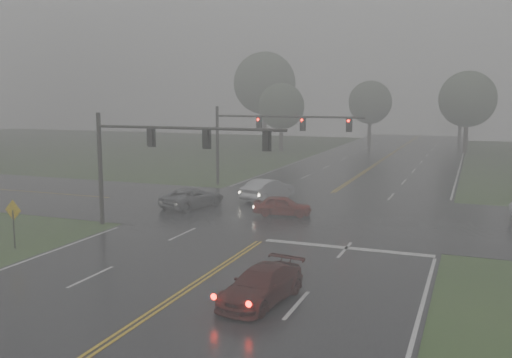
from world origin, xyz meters
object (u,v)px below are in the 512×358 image
at_px(sedan_maroon, 261,302).
at_px(sedan_silver, 268,200).
at_px(signal_gantry_near, 152,148).
at_px(car_grey, 193,207).
at_px(signal_gantry_far, 261,131).
at_px(sedan_red, 283,216).

relative_size(sedan_maroon, sedan_silver, 0.94).
xyz_separation_m(sedan_maroon, signal_gantry_near, (-9.83, 8.74, 4.61)).
distance_m(car_grey, signal_gantry_near, 7.96).
bearing_deg(sedan_silver, signal_gantry_far, -48.25).
distance_m(sedan_maroon, sedan_red, 15.39).
bearing_deg(sedan_maroon, sedan_red, 114.26).
xyz_separation_m(sedan_maroon, signal_gantry_far, (-9.47, 24.92, 4.70)).
bearing_deg(sedan_red, sedan_silver, 20.23).
bearing_deg(sedan_silver, sedan_maroon, 125.32).
relative_size(car_grey, signal_gantry_far, 0.38).
distance_m(sedan_silver, signal_gantry_far, 7.56).
bearing_deg(signal_gantry_near, sedan_maroon, -41.62).
bearing_deg(sedan_maroon, signal_gantry_far, 119.41).
xyz_separation_m(sedan_silver, car_grey, (-3.82, -4.41, 0.00)).
bearing_deg(sedan_red, signal_gantry_far, 18.13).
relative_size(sedan_maroon, sedan_red, 1.20).
relative_size(sedan_silver, car_grey, 0.97).
xyz_separation_m(car_grey, signal_gantry_near, (0.87, -6.43, 4.61)).
xyz_separation_m(sedan_red, signal_gantry_near, (-5.68, -6.08, 4.61)).
xyz_separation_m(sedan_silver, signal_gantry_far, (-2.58, 5.34, 4.70)).
bearing_deg(sedan_maroon, signal_gantry_near, 146.98).
bearing_deg(signal_gantry_far, car_grey, -97.25).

